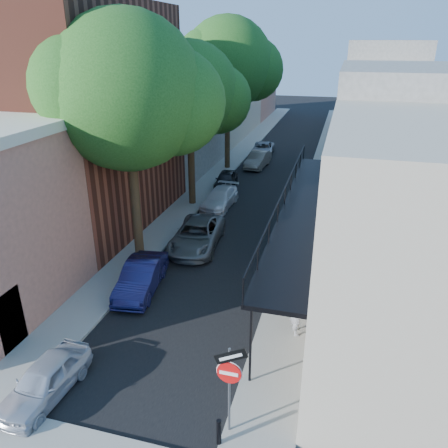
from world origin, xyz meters
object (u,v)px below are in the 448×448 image
Objects in this scene: sign_post at (229,376)px; parked_car_g at (263,149)px; oak_near at (138,95)px; parked_car_f at (258,160)px; oak_mid at (196,94)px; pedestrian at (297,312)px; parked_car_c at (197,235)px; parked_car_d at (220,198)px; parked_car_e at (226,179)px; parked_car_a at (45,380)px; bollard at (219,432)px; oak_far at (234,65)px; parked_car_b at (141,277)px.

parked_car_g is at bearing 98.89° from sign_post.
parked_car_f is at bearing 83.71° from oak_near.
pedestrian is at bearing -57.64° from oak_mid.
parked_car_c is 6.02m from parked_car_d.
parked_car_e is 10.40m from parked_car_g.
oak_mid is 2.08× the size of parked_car_c.
parked_car_d is at bearing 8.00° from pedestrian.
oak_mid is 3.00× the size of parked_car_a.
parked_car_c is 1.23× the size of parked_car_f.
pedestrian is (6.34, -12.14, 0.43)m from parked_car_d.
bollard is 0.08× the size of oak_mid.
pedestrian is at bearing -71.07° from parked_car_e.
parked_car_b is (0.95, -20.03, -7.60)m from oak_far.
parked_car_f is at bearing -89.29° from parked_car_g.
oak_mid reaches higher than bollard.
parked_car_e is at bearing 83.17° from parked_car_b.
parked_car_b is at bearing -87.45° from parked_car_f.
sign_post is 27.80m from oak_far.
parked_car_f is (2.02, 9.87, -6.40)m from oak_mid.
sign_post is at bearing -69.14° from oak_mid.
sign_post is at bearing -72.03° from parked_car_c.
oak_mid reaches higher than parked_car_d.
parked_car_d is 1.19× the size of parked_car_e.
parked_car_e reaches higher than bollard.
parked_car_g is (1.59, 5.20, -7.68)m from oak_far.
parked_car_f is at bearing 79.65° from parked_car_b.
parked_car_e is (-1.14, 10.11, -0.09)m from parked_car_c.
parked_car_c is (-4.46, 11.49, 0.16)m from bollard.
oak_near is 10.72m from parked_car_d.
parked_car_b is at bearing -105.98° from parked_car_c.
parked_car_g is (1.60, 22.21, -7.30)m from oak_near.
oak_mid is at bearing 90.37° from oak_near.
parked_car_a is (0.77, -9.38, -7.30)m from oak_near.
parked_car_c is 20.48m from parked_car_g.
parked_car_a is 6.36m from parked_car_b.
oak_near is (-6.53, 9.29, 5.84)m from sign_post.
parked_car_f is (1.95, 0.83, -7.60)m from oak_far.
sign_post is at bearing -79.20° from parked_car_e.
oak_mid is at bearing 110.86° from sign_post.
parked_car_c reaches higher than parked_car_g.
parked_car_a is at bearing -99.40° from parked_car_b.
pedestrian is at bearing -70.04° from oak_far.
parked_car_e is 0.87× the size of parked_car_f.
oak_mid is at bearing -106.38° from parked_car_e.
parked_car_c is at bearing 111.21° from bollard.
parked_car_b is at bearing 128.73° from bollard.
parked_car_g is at bearing 80.96° from parked_car_e.
parked_car_f is at bearing 23.05° from oak_far.
oak_near reaches higher than oak_mid.
parked_car_d is 2.28× the size of pedestrian.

